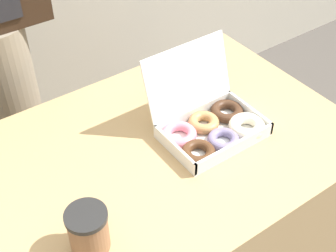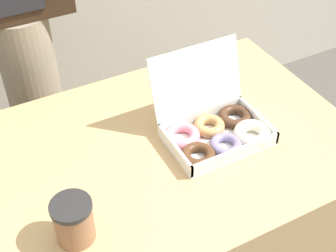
{
  "view_description": "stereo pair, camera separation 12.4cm",
  "coord_description": "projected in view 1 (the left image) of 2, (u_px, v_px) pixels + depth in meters",
  "views": [
    {
      "loc": [
        -0.53,
        -0.81,
        1.64
      ],
      "look_at": [
        0.01,
        -0.05,
        0.82
      ],
      "focal_mm": 50.0,
      "sensor_mm": 36.0,
      "label": 1
    },
    {
      "loc": [
        -0.43,
        -0.87,
        1.64
      ],
      "look_at": [
        0.01,
        -0.05,
        0.82
      ],
      "focal_mm": 50.0,
      "sensor_mm": 36.0,
      "label": 2
    }
  ],
  "objects": [
    {
      "name": "table",
      "position": [
        158.0,
        224.0,
        1.58
      ],
      "size": [
        1.16,
        0.77,
        0.71
      ],
      "color": "tan",
      "rests_on": "ground_plane"
    },
    {
      "name": "donut_box",
      "position": [
        212.0,
        124.0,
        1.37
      ],
      "size": [
        0.32,
        0.27,
        0.23
      ],
      "color": "white",
      "rests_on": "table"
    },
    {
      "name": "coffee_cup",
      "position": [
        88.0,
        230.0,
        1.06
      ],
      "size": [
        0.1,
        0.1,
        0.12
      ],
      "color": "#8C6042",
      "rests_on": "table"
    }
  ]
}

